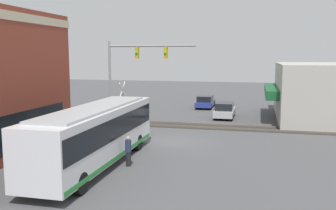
% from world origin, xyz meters
% --- Properties ---
extents(ground_plane, '(120.00, 120.00, 0.00)m').
position_xyz_m(ground_plane, '(0.00, 0.00, 0.00)').
color(ground_plane, '#4C4C4F').
extents(shop_building, '(13.56, 11.06, 5.26)m').
position_xyz_m(shop_building, '(12.07, -12.39, 2.63)').
color(shop_building, '#B2ADA3').
rests_on(shop_building, ground).
extents(city_bus, '(11.92, 2.59, 3.28)m').
position_xyz_m(city_bus, '(-6.68, 2.80, 1.81)').
color(city_bus, silver).
rests_on(city_bus, ground).
extents(traffic_signal_gantry, '(0.42, 7.26, 7.16)m').
position_xyz_m(traffic_signal_gantry, '(3.85, 4.33, 5.17)').
color(traffic_signal_gantry, gray).
rests_on(traffic_signal_gantry, ground).
extents(crossing_signal, '(1.41, 1.18, 3.81)m').
position_xyz_m(crossing_signal, '(4.43, 5.41, 2.30)').
color(crossing_signal, gray).
rests_on(crossing_signal, ground).
extents(rail_track_near, '(2.60, 60.00, 0.15)m').
position_xyz_m(rail_track_near, '(6.00, 0.00, 0.03)').
color(rail_track_near, '#332D28').
rests_on(rail_track_near, ground).
extents(parked_car_silver, '(4.39, 1.82, 1.51)m').
position_xyz_m(parked_car_silver, '(10.92, -2.60, 0.70)').
color(parked_car_silver, '#B7B7BC').
rests_on(parked_car_silver, ground).
extents(parked_car_blue, '(4.57, 1.82, 1.42)m').
position_xyz_m(parked_car_blue, '(17.49, 0.20, 0.66)').
color(parked_car_blue, navy).
rests_on(parked_car_blue, ground).
extents(pedestrian_at_crossing, '(0.34, 0.34, 1.69)m').
position_xyz_m(pedestrian_at_crossing, '(5.01, 4.60, 0.86)').
color(pedestrian_at_crossing, '#2D3351').
rests_on(pedestrian_at_crossing, ground).
extents(pedestrian_near_bus, '(0.34, 0.34, 1.66)m').
position_xyz_m(pedestrian_near_bus, '(-6.33, 1.08, 0.84)').
color(pedestrian_near_bus, black).
rests_on(pedestrian_near_bus, ground).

